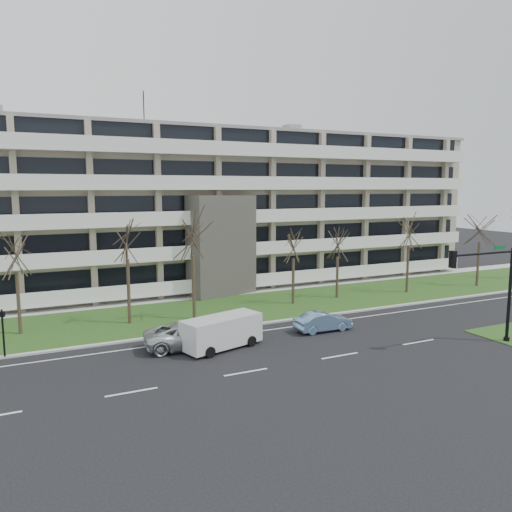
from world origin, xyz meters
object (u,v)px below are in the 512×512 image
traffic_signal (491,281)px  white_van (223,329)px  silver_pickup (191,335)px  pedestrian_signal (3,327)px  blue_sedan (323,321)px

traffic_signal → white_van: bearing=156.8°
silver_pickup → traffic_signal: bearing=-106.8°
traffic_signal → pedestrian_signal: size_ratio=2.16×
silver_pickup → traffic_signal: (16.71, -7.48, 3.24)m
silver_pickup → white_van: white_van is taller
white_van → traffic_signal: size_ratio=0.86×
traffic_signal → pedestrian_signal: traffic_signal is taller
blue_sedan → pedestrian_signal: (-19.47, 3.20, 1.18)m
blue_sedan → pedestrian_signal: 19.77m
blue_sedan → traffic_signal: (7.44, -7.02, 3.36)m
white_van → traffic_signal: traffic_signal is taller
white_van → pedestrian_signal: bearing=147.3°
silver_pickup → pedestrian_signal: 10.62m
blue_sedan → white_van: 7.54m
white_van → traffic_signal: 16.60m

